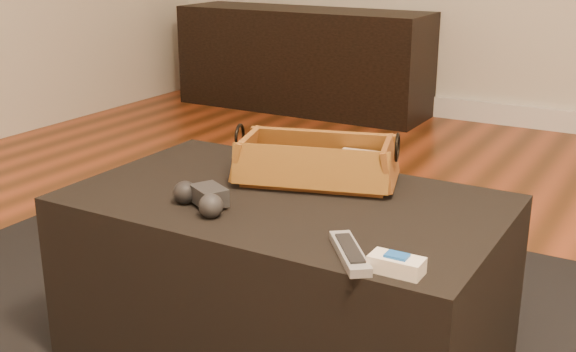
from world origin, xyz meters
The scene contains 9 objects.
baseboard centered at (0.00, 2.73, 0.06)m, with size 5.00×0.04×0.12m, color white.
media_cabinet centered at (-1.46, 2.51, 0.31)m, with size 1.55×0.45×0.61m, color black.
ottoman centered at (-0.13, 0.02, 0.22)m, with size 1.00×0.60×0.42m, color black.
tv_remote centered at (-0.13, 0.14, 0.46)m, with size 0.21×0.05×0.02m, color black.
cloth_bundle centered at (-0.03, 0.21, 0.48)m, with size 0.11×0.07×0.06m, color tan.
wicker_basket centered at (-0.12, 0.16, 0.48)m, with size 0.43×0.31×0.14m.
game_controller centered at (-0.25, -0.14, 0.46)m, with size 0.17×0.13×0.05m.
silver_remote centered at (0.14, -0.20, 0.44)m, with size 0.15×0.17×0.02m.
cream_gadget centered at (0.24, -0.22, 0.45)m, with size 0.10×0.05×0.04m.
Camera 1 is at (0.67, -1.34, 1.00)m, focal length 45.00 mm.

